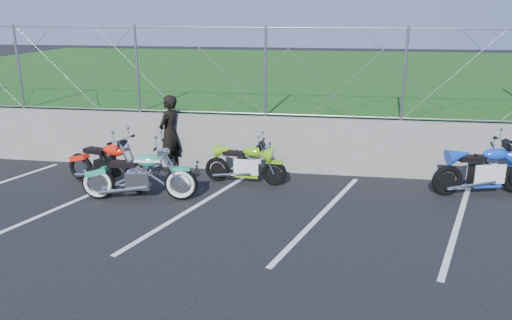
% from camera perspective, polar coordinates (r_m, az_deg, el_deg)
% --- Properties ---
extents(ground, '(90.00, 90.00, 0.00)m').
position_cam_1_polar(ground, '(8.76, -8.77, -7.75)').
color(ground, black).
rests_on(ground, ground).
extents(retaining_wall, '(30.00, 0.22, 1.30)m').
position_cam_1_polar(retaining_wall, '(11.74, -3.79, 2.10)').
color(retaining_wall, slate).
rests_on(retaining_wall, ground).
extents(grass_field, '(30.00, 20.00, 1.30)m').
position_cam_1_polar(grass_field, '(21.43, 2.14, 8.73)').
color(grass_field, '#174612').
rests_on(grass_field, ground).
extents(chain_link_fence, '(28.00, 0.03, 2.00)m').
position_cam_1_polar(chain_link_fence, '(11.44, -3.95, 10.12)').
color(chain_link_fence, gray).
rests_on(chain_link_fence, retaining_wall).
extents(parking_lines, '(18.29, 4.31, 0.01)m').
position_cam_1_polar(parking_lines, '(9.39, 0.11, -5.81)').
color(parking_lines, silver).
rests_on(parking_lines, ground).
extents(cruiser_turquoise, '(2.30, 0.73, 1.15)m').
position_cam_1_polar(cruiser_turquoise, '(10.05, -13.05, -1.95)').
color(cruiser_turquoise, black).
rests_on(cruiser_turquoise, ground).
extents(naked_orange, '(2.13, 0.87, 1.09)m').
position_cam_1_polar(naked_orange, '(10.95, -16.47, -0.63)').
color(naked_orange, black).
rests_on(naked_orange, ground).
extents(sportbike_green, '(1.82, 0.65, 0.94)m').
position_cam_1_polar(sportbike_green, '(10.74, -1.08, -0.60)').
color(sportbike_green, black).
rests_on(sportbike_green, ground).
extents(sportbike_blue, '(2.09, 0.79, 1.10)m').
position_cam_1_polar(sportbike_blue, '(11.09, 24.69, -1.25)').
color(sportbike_blue, black).
rests_on(sportbike_blue, ground).
extents(person_standing, '(0.57, 0.73, 1.77)m').
position_cam_1_polar(person_standing, '(11.73, -9.86, 3.04)').
color(person_standing, black).
rests_on(person_standing, ground).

